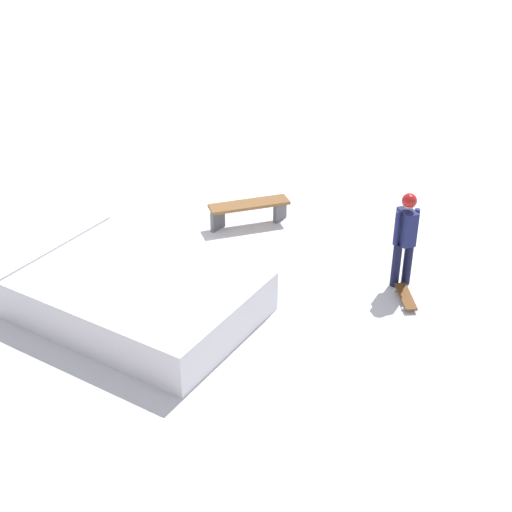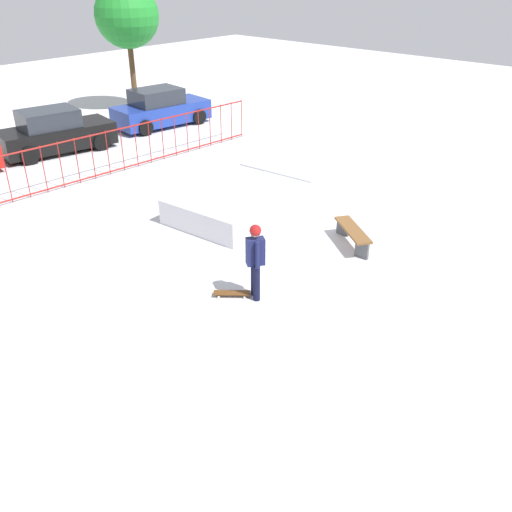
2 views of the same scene
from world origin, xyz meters
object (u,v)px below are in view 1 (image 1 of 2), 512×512
skater (406,233)px  skate_ramp (118,289)px  skateboard (406,297)px  park_bench (249,209)px

skater → skate_ramp: bearing=79.5°
skater → skateboard: bearing=162.5°
skater → park_bench: (3.44, -0.18, -0.65)m
skate_ramp → park_bench: skate_ramp is taller
park_bench → skate_ramp: bearing=90.9°
skateboard → park_bench: park_bench is taller
skateboard → park_bench: 3.82m
skate_ramp → skateboard: bearing=-146.5°
skateboard → skater: bearing=-3.1°
skate_ramp → skateboard: skate_ramp is taller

